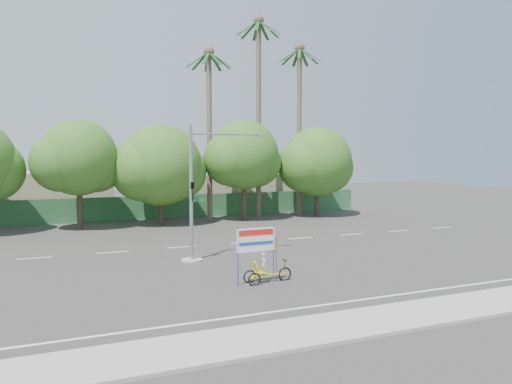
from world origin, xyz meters
name	(u,v)px	position (x,y,z in m)	size (l,w,h in m)	color
ground	(268,274)	(0.00, 0.00, 0.00)	(120.00, 120.00, 0.00)	#33302D
sidewalk_near	(364,322)	(0.00, -7.50, 0.06)	(50.00, 2.40, 0.12)	gray
fence	(164,207)	(0.00, 21.50, 1.00)	(38.00, 0.08, 2.00)	#336B3D
building_left	(36,195)	(-10.00, 26.00, 2.00)	(12.00, 8.00, 4.00)	#B3A88E
building_right	(233,191)	(8.00, 26.00, 1.80)	(14.00, 8.00, 3.60)	#B3A88E
tree_left	(78,160)	(-7.05, 18.00, 5.06)	(6.66, 5.60, 8.07)	#473828
tree_center	(160,168)	(-1.05, 18.00, 4.47)	(7.62, 6.40, 7.85)	#473828
tree_right	(243,157)	(5.95, 18.00, 5.24)	(6.90, 5.80, 8.36)	#473828
tree_far_right	(316,164)	(12.95, 18.00, 4.64)	(7.38, 6.20, 7.94)	#473828
palm_tall	(259,97)	(8.00, 19.50, 10.46)	(3.73, 3.79, 17.45)	#70604C
palm_mid	(299,111)	(12.00, 19.50, 9.40)	(3.73, 3.79, 15.45)	#70604C
palm_short	(209,114)	(3.50, 19.50, 8.86)	(3.73, 3.79, 14.45)	#70604C
traffic_signal	(197,205)	(-2.20, 3.98, 2.92)	(4.72, 1.10, 7.00)	gray
trike_billboard	(261,260)	(-0.98, -1.43, 1.01)	(2.57, 0.59, 2.52)	black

